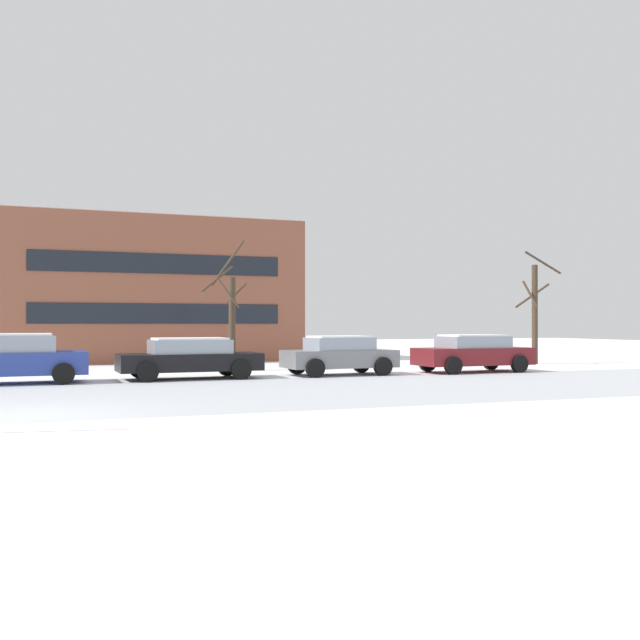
{
  "coord_description": "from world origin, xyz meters",
  "views": [
    {
      "loc": [
        0.43,
        -15.09,
        1.79
      ],
      "look_at": [
        7.88,
        4.98,
        1.9
      ],
      "focal_mm": 40.86,
      "sensor_mm": 36.0,
      "label": 1
    }
  ],
  "objects_px": {
    "parked_car_blue": "(15,358)",
    "parked_car_maroon": "(473,353)",
    "parked_car_black": "(190,358)",
    "parked_car_gray": "(339,355)"
  },
  "relations": [
    {
      "from": "parked_car_blue",
      "to": "parked_car_gray",
      "type": "distance_m",
      "value": 10.42
    },
    {
      "from": "parked_car_blue",
      "to": "parked_car_gray",
      "type": "bearing_deg",
      "value": 0.13
    },
    {
      "from": "parked_car_blue",
      "to": "parked_car_maroon",
      "type": "relative_size",
      "value": 0.93
    },
    {
      "from": "parked_car_gray",
      "to": "parked_car_maroon",
      "type": "height_order",
      "value": "parked_car_maroon"
    },
    {
      "from": "parked_car_blue",
      "to": "parked_car_black",
      "type": "bearing_deg",
      "value": 0.55
    },
    {
      "from": "parked_car_black",
      "to": "parked_car_blue",
      "type": "bearing_deg",
      "value": -179.45
    },
    {
      "from": "parked_car_black",
      "to": "parked_car_maroon",
      "type": "distance_m",
      "value": 10.42
    },
    {
      "from": "parked_car_blue",
      "to": "parked_car_gray",
      "type": "height_order",
      "value": "parked_car_blue"
    },
    {
      "from": "parked_car_blue",
      "to": "parked_car_gray",
      "type": "relative_size",
      "value": 1.05
    },
    {
      "from": "parked_car_gray",
      "to": "parked_car_blue",
      "type": "bearing_deg",
      "value": -179.87
    }
  ]
}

